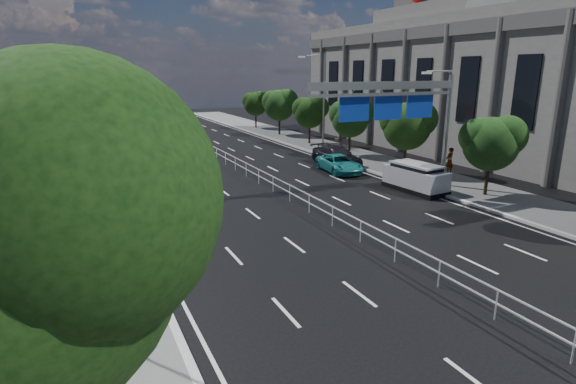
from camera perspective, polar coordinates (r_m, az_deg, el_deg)
ground at (r=17.60m, az=16.65°, el=-10.42°), size 160.00×160.00×0.00m
sidewalk_near at (r=13.66m, az=-24.68°, el=-18.86°), size 5.00×140.00×0.14m
kerb_near at (r=13.81m, az=-13.81°, el=-17.42°), size 0.25×140.00×0.15m
kerb_far at (r=24.27m, az=32.71°, el=-4.96°), size 0.25×140.00×0.15m
median_fence at (r=36.43m, az=-7.61°, el=4.09°), size 0.05×85.00×1.02m
hedge_near at (r=18.10m, az=-31.05°, el=-10.08°), size 1.00×36.00×0.44m
toilet_sign at (r=12.35m, az=-23.60°, el=-7.34°), size 1.62×0.18×4.34m
overhead_gantry at (r=28.03m, az=14.02°, el=11.00°), size 10.24×0.38×7.45m
streetlight_far at (r=43.34m, az=4.23°, el=12.16°), size 2.78×2.40×9.00m
civic_hall at (r=48.32m, az=20.84°, el=12.80°), size 14.40×36.00×14.35m
near_tree_back at (r=29.64m, az=-27.60°, el=8.01°), size 4.84×4.51×6.69m
far_tree_c at (r=29.26m, az=24.48°, el=5.94°), size 3.52×3.28×4.94m
far_tree_d at (r=34.46m, az=14.97°, el=8.41°), size 3.85×3.59×5.34m
far_tree_e at (r=40.43m, az=7.99°, el=9.50°), size 3.63×3.38×5.13m
far_tree_f at (r=46.84m, az=2.84°, el=10.29°), size 3.52×3.28×5.02m
far_tree_g at (r=53.51m, az=-1.06°, el=11.18°), size 3.96×3.69×5.45m
far_tree_h at (r=60.41m, az=-4.10°, el=11.28°), size 3.41×3.18×4.91m
white_minivan at (r=34.20m, az=-19.53°, el=3.51°), size 2.72×5.11×2.12m
red_bus at (r=51.22m, az=-21.78°, el=7.51°), size 3.23×10.35×3.05m
near_car_silver at (r=44.43m, az=-12.43°, el=6.10°), size 2.29×4.47×1.45m
near_car_dark at (r=69.44m, az=-18.75°, el=8.77°), size 1.88×4.40×1.41m
silver_minivan at (r=29.65m, az=15.89°, el=1.79°), size 2.14×4.38×1.76m
parked_car_teal at (r=34.15m, az=6.52°, el=3.60°), size 2.66×4.90×1.31m
parked_car_dark at (r=36.61m, az=6.20°, el=4.56°), size 2.49×5.37×1.52m
pedestrian_a at (r=34.66m, az=19.83°, el=3.74°), size 0.79×0.61×1.94m
pedestrian_b at (r=43.94m, az=6.54°, el=6.65°), size 1.02×0.91×1.76m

